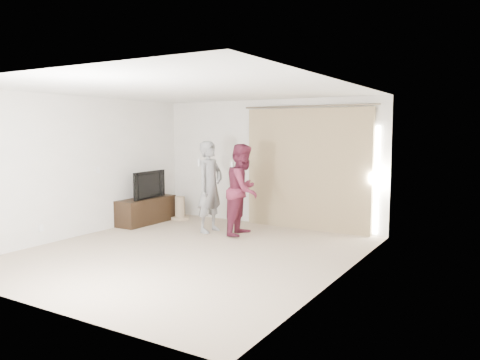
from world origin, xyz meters
name	(u,v)px	position (x,y,z in m)	size (l,w,h in m)	color
floor	(189,253)	(0.00, 0.00, 0.00)	(5.50, 5.50, 0.00)	tan
wall_back	(268,163)	(0.00, 2.75, 1.30)	(5.00, 0.04, 2.60)	silver
wall_left	(81,166)	(-2.50, 0.00, 1.30)	(0.04, 5.50, 2.60)	silver
ceiling	(187,90)	(0.00, 0.00, 2.60)	(5.00, 5.50, 0.01)	white
curtain	(308,169)	(0.91, 2.68, 1.20)	(2.80, 0.11, 2.46)	#9C845F
tv_console	(146,210)	(-2.27, 1.49, 0.27)	(0.49, 1.41, 0.54)	black
tv	(146,184)	(-2.27, 1.49, 0.83)	(1.00, 0.13, 0.57)	black
scratching_post	(180,210)	(-1.88, 2.15, 0.21)	(0.39, 0.39, 0.52)	tan
person_man	(210,187)	(-0.62, 1.49, 0.88)	(0.47, 0.67, 1.76)	slate
person_woman	(243,190)	(0.07, 1.60, 0.86)	(0.76, 0.92, 1.72)	maroon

